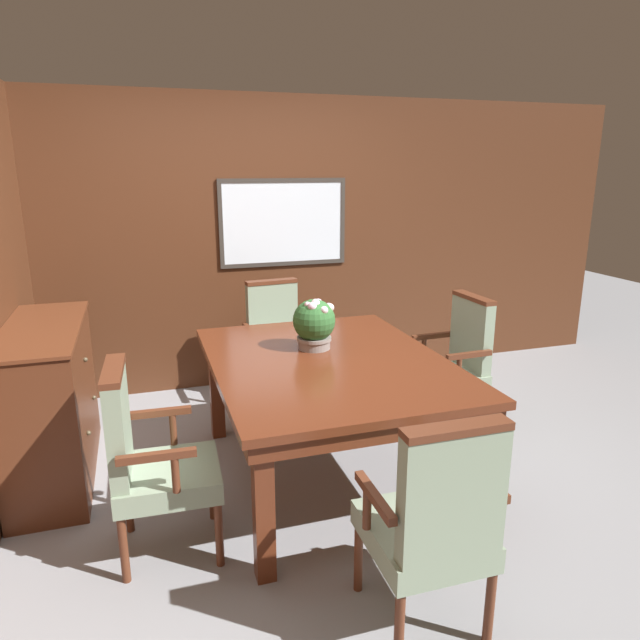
% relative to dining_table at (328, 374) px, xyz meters
% --- Properties ---
extents(ground_plane, '(14.00, 14.00, 0.00)m').
position_rel_dining_table_xyz_m(ground_plane, '(-0.14, -0.09, -0.68)').
color(ground_plane, gray).
extents(wall_back, '(7.20, 0.08, 2.45)m').
position_rel_dining_table_xyz_m(wall_back, '(-0.14, 1.80, 0.54)').
color(wall_back, '#4C2816').
rests_on(wall_back, ground_plane).
extents(dining_table, '(1.34, 1.75, 0.78)m').
position_rel_dining_table_xyz_m(dining_table, '(0.00, 0.00, 0.00)').
color(dining_table, '#562614').
rests_on(dining_table, ground_plane).
extents(chair_head_far, '(0.54, 0.54, 0.99)m').
position_rel_dining_table_xyz_m(chair_head_far, '(0.00, 1.27, -0.16)').
color(chair_head_far, '#562B19').
rests_on(chair_head_far, ground_plane).
extents(chair_head_near, '(0.51, 0.50, 0.99)m').
position_rel_dining_table_xyz_m(chair_head_near, '(0.01, -1.28, -0.16)').
color(chair_head_near, '#562B19').
rests_on(chair_head_near, ground_plane).
extents(chair_right_far, '(0.51, 0.52, 0.99)m').
position_rel_dining_table_xyz_m(chair_right_far, '(1.10, 0.39, -0.16)').
color(chair_right_far, '#562B19').
rests_on(chair_right_far, ground_plane).
extents(chair_left_near, '(0.52, 0.53, 0.99)m').
position_rel_dining_table_xyz_m(chair_left_near, '(-1.04, -0.40, -0.16)').
color(chair_left_near, '#562B19').
rests_on(chair_left_near, ground_plane).
extents(potted_plant, '(0.26, 0.26, 0.33)m').
position_rel_dining_table_xyz_m(potted_plant, '(-0.01, 0.22, 0.25)').
color(potted_plant, gray).
rests_on(potted_plant, dining_table).
extents(sideboard_cabinet, '(0.45, 1.25, 0.96)m').
position_rel_dining_table_xyz_m(sideboard_cabinet, '(-1.60, 0.55, -0.20)').
color(sideboard_cabinet, '#512816').
rests_on(sideboard_cabinet, ground_plane).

